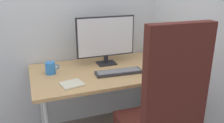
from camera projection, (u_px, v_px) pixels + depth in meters
desk at (108, 74)px, 2.16m from camera, size 1.36×0.77×0.71m
office_chair at (162, 114)px, 1.55m from camera, size 0.58×0.60×1.27m
monitor at (106, 38)px, 2.22m from camera, size 0.57×0.14×0.46m
keyboard at (119, 72)px, 2.05m from camera, size 0.42×0.14×0.03m
mouse at (160, 66)px, 2.18m from camera, size 0.06×0.10×0.04m
pen_holder at (154, 54)px, 2.44m from camera, size 0.08×0.08×0.17m
notebook at (72, 84)px, 1.82m from camera, size 0.19×0.18×0.01m
coffee_mug at (51, 68)px, 2.03m from camera, size 0.12×0.09×0.10m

